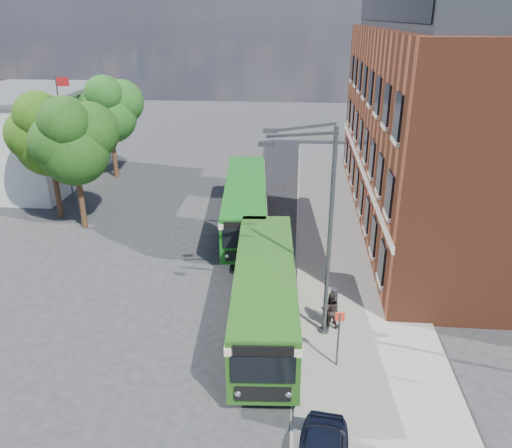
{
  "coord_description": "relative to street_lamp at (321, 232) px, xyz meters",
  "views": [
    {
      "loc": [
        3.86,
        -20.16,
        12.7
      ],
      "look_at": [
        1.68,
        4.77,
        2.2
      ],
      "focal_mm": 35.0,
      "sensor_mm": 36.0,
      "label": 1
    }
  ],
  "objects": [
    {
      "name": "street_lamp",
      "position": [
        0.0,
        0.0,
        0.0
      ],
      "size": [
        2.96,
        2.38,
        9.0
      ],
      "color": "#3C3F42",
      "rests_on": "ground"
    },
    {
      "name": "tree_left",
      "position": [
        -14.53,
        10.42,
        0.93
      ],
      "size": [
        5.0,
        4.75,
        8.44
      ],
      "color": "#3C2916",
      "rests_on": "ground"
    },
    {
      "name": "tree_mid",
      "position": [
        -16.9,
        12.06,
        0.99
      ],
      "size": [
        5.04,
        4.8,
        8.52
      ],
      "color": "#3C2916",
      "rests_on": "ground"
    },
    {
      "name": "bus_stop_sign",
      "position": [
        0.76,
        -2.2,
        -3.28
      ],
      "size": [
        0.35,
        0.08,
        2.52
      ],
      "color": "#3C3F42",
      "rests_on": "ground"
    },
    {
      "name": "pedestrian_b",
      "position": [
        0.61,
        0.4,
        -3.79
      ],
      "size": [
        0.83,
        0.65,
        1.69
      ],
      "primitive_type": "imported",
      "rotation": [
        0.0,
        0.0,
        3.13
      ],
      "color": "black",
      "rests_on": "pavement"
    },
    {
      "name": "pedestrian_a",
      "position": [
        0.69,
        0.5,
        -3.69
      ],
      "size": [
        0.83,
        0.78,
        1.9
      ],
      "primitive_type": "imported",
      "rotation": [
        0.0,
        0.0,
        3.77
      ],
      "color": "black",
      "rests_on": "pavement"
    },
    {
      "name": "tree_right",
      "position": [
        -16.25,
        21.24,
        0.97
      ],
      "size": [
        5.03,
        4.78,
        8.49
      ],
      "color": "#3C2916",
      "rests_on": "ground"
    },
    {
      "name": "bus_rear",
      "position": [
        -4.24,
        11.49,
        -2.96
      ],
      "size": [
        3.62,
        12.68,
        3.02
      ],
      "color": "#186319",
      "rests_on": "ground"
    },
    {
      "name": "brick_office",
      "position": [
        9.16,
        14.0,
        2.18
      ],
      "size": [
        12.1,
        26.0,
        14.2
      ],
      "color": "brown",
      "rests_on": "ground"
    },
    {
      "name": "bus_front",
      "position": [
        -2.23,
        0.52,
        -2.96
      ],
      "size": [
        3.23,
        11.23,
        3.02
      ],
      "color": "#265718",
      "rests_on": "ground"
    },
    {
      "name": "pavement",
      "position": [
        2.16,
        10.0,
        -4.72
      ],
      "size": [
        6.0,
        48.0,
        0.15
      ],
      "primitive_type": "cube",
      "color": "gray",
      "rests_on": "ground"
    },
    {
      "name": "white_building",
      "position": [
        -22.84,
        20.0,
        -1.13
      ],
      "size": [
        9.4,
        13.4,
        7.3
      ],
      "color": "beige",
      "rests_on": "ground"
    },
    {
      "name": "kerb_line",
      "position": [
        -0.89,
        10.0,
        -4.79
      ],
      "size": [
        0.12,
        48.0,
        0.01
      ],
      "primitive_type": "cube",
      "color": "beige",
      "rests_on": "ground"
    },
    {
      "name": "flagpole",
      "position": [
        -17.29,
        15.0,
        0.15
      ],
      "size": [
        0.95,
        0.1,
        9.0
      ],
      "color": "#3C3F42",
      "rests_on": "ground"
    },
    {
      "name": "ground",
      "position": [
        -4.84,
        2.0,
        -4.79
      ],
      "size": [
        120.0,
        120.0,
        0.0
      ],
      "primitive_type": "plane",
      "color": "#29292B",
      "rests_on": "ground"
    }
  ]
}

